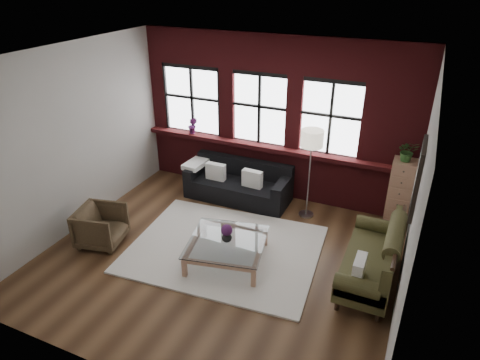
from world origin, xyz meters
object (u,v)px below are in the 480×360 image
at_px(vintage_settee, 370,254).
at_px(floor_lamp, 309,171).
at_px(vase, 227,237).
at_px(drawer_chest, 400,194).
at_px(coffee_table, 227,251).
at_px(dark_sofa, 238,182).
at_px(armchair, 101,226).

height_order(vintage_settee, floor_lamp, floor_lamp).
xyz_separation_m(vase, drawer_chest, (2.34, 2.22, 0.17)).
bearing_deg(coffee_table, dark_sofa, 109.32).
relative_size(vase, drawer_chest, 0.13).
distance_m(dark_sofa, vintage_settee, 3.21).
bearing_deg(vintage_settee, floor_lamp, 133.01).
bearing_deg(drawer_chest, armchair, -149.78).
relative_size(armchair, vase, 4.35).
xyz_separation_m(armchair, drawer_chest, (4.51, 2.63, 0.31)).
bearing_deg(floor_lamp, vintage_settee, -46.99).
relative_size(dark_sofa, armchair, 2.83).
distance_m(coffee_table, drawer_chest, 3.26).
distance_m(armchair, vase, 2.21).
distance_m(armchair, coffee_table, 2.21).
bearing_deg(floor_lamp, vase, -112.05).
bearing_deg(coffee_table, drawer_chest, 43.46).
bearing_deg(coffee_table, floor_lamp, 67.95).
bearing_deg(armchair, dark_sofa, -44.84).
bearing_deg(armchair, drawer_chest, -72.55).
relative_size(dark_sofa, drawer_chest, 1.62).
height_order(armchair, drawer_chest, drawer_chest).
height_order(vintage_settee, armchair, vintage_settee).
distance_m(coffee_table, vase, 0.28).
bearing_deg(drawer_chest, coffee_table, -136.54).
xyz_separation_m(vintage_settee, vase, (-2.13, -0.43, -0.02)).
bearing_deg(armchair, vintage_settee, -91.78).
height_order(armchair, vase, armchair).
xyz_separation_m(vintage_settee, floor_lamp, (-1.37, 1.47, 0.44)).
xyz_separation_m(dark_sofa, vase, (0.69, -1.96, 0.09)).
height_order(armchair, coffee_table, armchair).
relative_size(vintage_settee, floor_lamp, 0.98).
height_order(dark_sofa, drawer_chest, drawer_chest).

